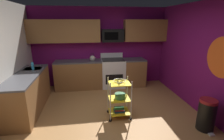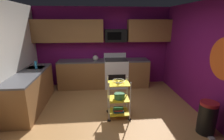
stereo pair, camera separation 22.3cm
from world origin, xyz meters
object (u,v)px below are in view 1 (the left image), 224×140
object	(u,v)px
mixing_bowl_large	(120,96)
book_stack	(119,109)
oven_range	(113,73)
rolling_cart	(119,99)
microwave	(112,36)
kettle	(92,58)
dish_soap_bottle	(33,66)
fruit_bowl	(119,81)
trash_can	(207,115)

from	to	relation	value
mixing_bowl_large	book_stack	distance (m)	0.35
oven_range	rolling_cart	distance (m)	1.95
microwave	book_stack	bearing A→B (deg)	-94.18
oven_range	book_stack	xyz separation A→B (m)	(-0.15, -1.95, -0.31)
kettle	mixing_bowl_large	bearing A→B (deg)	-74.53
mixing_bowl_large	dish_soap_bottle	xyz separation A→B (m)	(-2.12, 1.07, 0.50)
oven_range	microwave	xyz separation A→B (m)	(-0.00, 0.10, 1.22)
fruit_bowl	rolling_cart	bearing A→B (deg)	45.00
mixing_bowl_large	book_stack	bearing A→B (deg)	180.00
kettle	microwave	bearing A→B (deg)	9.24
mixing_bowl_large	fruit_bowl	bearing A→B (deg)	180.00
oven_range	dish_soap_bottle	size ratio (longest dim) A/B	5.50
fruit_bowl	mixing_bowl_large	bearing A→B (deg)	0.00
book_stack	kettle	xyz separation A→B (m)	(-0.52, 1.94, 0.82)
rolling_cart	dish_soap_bottle	distance (m)	2.43
mixing_bowl_large	book_stack	xyz separation A→B (m)	(-0.02, 0.00, -0.35)
microwave	rolling_cart	xyz separation A→B (m)	(-0.15, -2.05, -1.25)
book_stack	kettle	distance (m)	2.17
oven_range	fruit_bowl	xyz separation A→B (m)	(-0.15, -1.95, 0.40)
rolling_cart	trash_can	world-z (taller)	rolling_cart
oven_range	dish_soap_bottle	xyz separation A→B (m)	(-2.25, -0.87, 0.54)
fruit_bowl	dish_soap_bottle	world-z (taller)	dish_soap_bottle
microwave	rolling_cart	world-z (taller)	microwave
fruit_bowl	mixing_bowl_large	size ratio (longest dim) A/B	1.08
fruit_bowl	dish_soap_bottle	size ratio (longest dim) A/B	1.36
fruit_bowl	book_stack	size ratio (longest dim) A/B	1.11
mixing_bowl_large	book_stack	world-z (taller)	mixing_bowl_large
mixing_bowl_large	oven_range	bearing A→B (deg)	86.19
dish_soap_bottle	trash_can	size ratio (longest dim) A/B	0.30
microwave	kettle	bearing A→B (deg)	-170.76
microwave	kettle	distance (m)	0.98
microwave	fruit_bowl	size ratio (longest dim) A/B	2.57
rolling_cart	book_stack	distance (m)	0.28
rolling_cart	trash_can	bearing A→B (deg)	-24.16
rolling_cart	kettle	world-z (taller)	kettle
book_stack	dish_soap_bottle	distance (m)	2.51
book_stack	dish_soap_bottle	bearing A→B (deg)	152.98
microwave	rolling_cart	bearing A→B (deg)	-94.18
fruit_bowl	kettle	world-z (taller)	kettle
book_stack	trash_can	bearing A→B (deg)	-24.16
fruit_bowl	trash_can	xyz separation A→B (m)	(1.65, -0.74, -0.55)
oven_range	microwave	size ratio (longest dim) A/B	1.57
mixing_bowl_large	dish_soap_bottle	size ratio (longest dim) A/B	1.26
microwave	book_stack	xyz separation A→B (m)	(-0.15, -2.05, -1.53)
microwave	oven_range	bearing A→B (deg)	-89.74
fruit_bowl	oven_range	bearing A→B (deg)	85.58
fruit_bowl	trash_can	bearing A→B (deg)	-24.16
oven_range	rolling_cart	bearing A→B (deg)	-94.42
mixing_bowl_large	trash_can	size ratio (longest dim) A/B	0.38
microwave	trash_can	xyz separation A→B (m)	(1.50, -2.79, -1.37)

